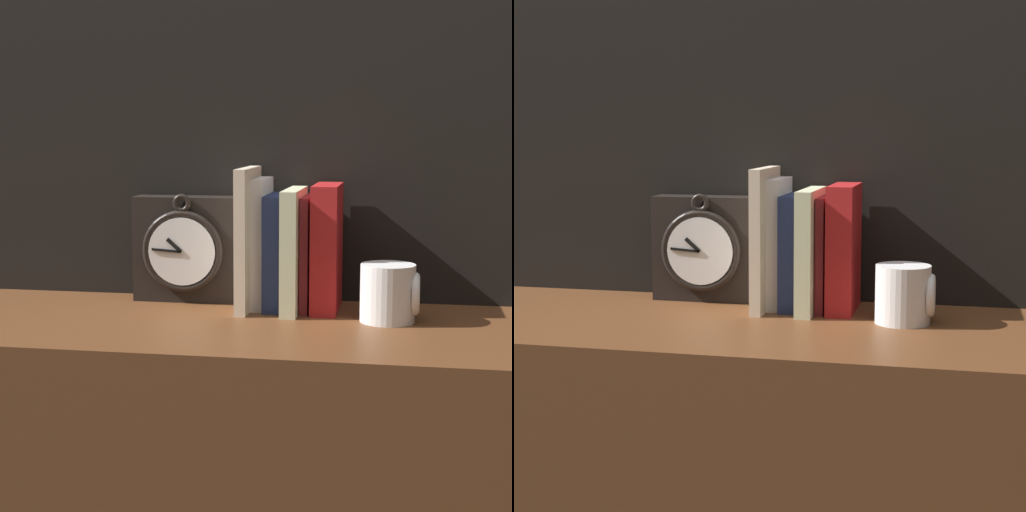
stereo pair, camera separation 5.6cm
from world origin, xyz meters
The scene contains 8 objects.
clock centered at (-0.15, 0.15, 0.84)m, with size 0.18×0.07×0.18m.
book_slot0_cream centered at (-0.03, 0.11, 0.86)m, with size 0.02×0.15×0.23m.
book_slot1_white centered at (-0.01, 0.13, 0.85)m, with size 0.02×0.11×0.21m.
book_slot2_navy centered at (0.01, 0.12, 0.84)m, with size 0.03×0.12×0.18m.
book_slot3_cream centered at (0.04, 0.11, 0.85)m, with size 0.03×0.15×0.20m.
book_slot4_maroon centered at (0.06, 0.12, 0.84)m, with size 0.01×0.12×0.18m.
book_slot5_red centered at (0.09, 0.12, 0.85)m, with size 0.04×0.13×0.20m.
mug centered at (0.20, 0.05, 0.79)m, with size 0.09×0.08×0.09m.
Camera 2 is at (0.27, -1.22, 1.04)m, focal length 60.00 mm.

